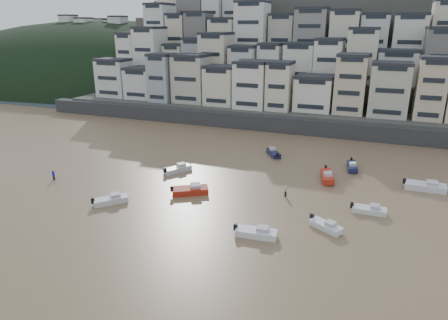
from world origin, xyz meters
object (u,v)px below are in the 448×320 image
at_px(boat_e, 327,175).
at_px(boat_d, 369,209).
at_px(boat_a, 256,232).
at_px(boat_b, 326,225).
at_px(boat_c, 190,189).
at_px(boat_f, 178,168).
at_px(person_pink, 286,191).
at_px(person_blue, 53,175).
at_px(boat_j, 111,199).
at_px(boat_g, 425,185).
at_px(boat_i, 352,166).
at_px(boat_h, 274,152).

bearing_deg(boat_e, boat_d, 20.82).
xyz_separation_m(boat_a, boat_b, (7.43, 4.81, -0.10)).
relative_size(boat_c, boat_d, 1.21).
distance_m(boat_f, person_pink, 19.79).
bearing_deg(person_blue, boat_f, 31.96).
bearing_deg(boat_d, boat_a, -138.83).
distance_m(boat_b, boat_j, 29.41).
bearing_deg(boat_g, boat_a, -131.00).
bearing_deg(boat_a, person_blue, 165.69).
bearing_deg(person_pink, boat_j, -153.04).
bearing_deg(boat_c, person_blue, 155.85).
xyz_separation_m(boat_g, person_pink, (-19.25, -9.79, 0.01)).
relative_size(boat_i, person_pink, 3.01).
bearing_deg(boat_h, person_pink, 167.32).
xyz_separation_m(boat_h, person_blue, (-30.00, -25.27, 0.18)).
relative_size(person_blue, person_pink, 1.00).
relative_size(boat_a, person_pink, 3.10).
bearing_deg(boat_a, boat_j, 170.71).
distance_m(boat_a, person_pink, 12.92).
distance_m(boat_f, boat_h, 19.59).
bearing_deg(boat_j, boat_c, -8.83).
relative_size(boat_f, person_pink, 3.03).
relative_size(boat_a, boat_h, 1.06).
xyz_separation_m(boat_b, boat_c, (-20.20, 3.71, 0.14)).
height_order(boat_f, boat_j, boat_f).
xyz_separation_m(boat_f, boat_h, (12.99, 14.66, -0.03)).
bearing_deg(boat_f, boat_g, -50.43).
relative_size(boat_f, person_blue, 3.03).
relative_size(boat_d, boat_j, 0.93).
relative_size(boat_c, boat_j, 1.13).
xyz_separation_m(boat_i, person_pink, (-8.19, -15.44, 0.16)).
relative_size(boat_b, boat_f, 0.89).
bearing_deg(boat_h, boat_f, 106.03).
bearing_deg(boat_h, person_blue, 97.69).
relative_size(boat_e, boat_j, 1.18).
relative_size(boat_c, boat_g, 0.91).
relative_size(boat_b, boat_e, 0.78).
height_order(boat_e, boat_j, boat_e).
bearing_deg(boat_b, person_pink, 160.67).
height_order(boat_a, boat_i, boat_a).
xyz_separation_m(boat_i, boat_j, (-30.55, -26.81, -0.02)).
height_order(boat_a, boat_e, boat_e).
bearing_deg(boat_i, boat_e, -35.55).
relative_size(boat_f, boat_i, 1.01).
xyz_separation_m(boat_a, boat_i, (8.74, 28.34, -0.02)).
relative_size(boat_f, boat_g, 0.84).
distance_m(boat_e, boat_g, 14.48).
height_order(boat_d, boat_i, boat_i).
relative_size(boat_e, boat_h, 1.19).
relative_size(boat_b, boat_i, 0.90).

